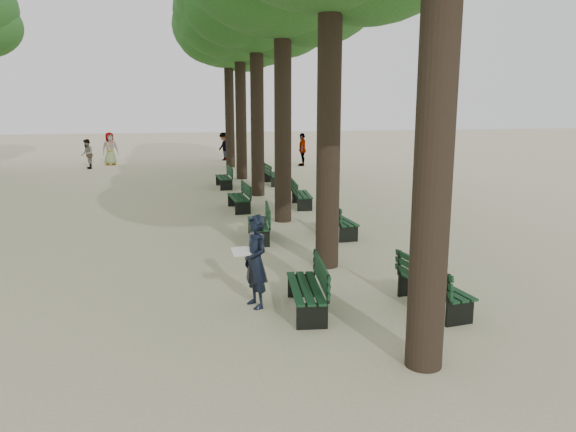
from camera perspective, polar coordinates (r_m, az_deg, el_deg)
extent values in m
plane|color=beige|center=(9.73, 0.21, -10.59)|extent=(120.00, 120.00, 0.00)
cylinder|color=#33261C|center=(7.61, 14.90, 11.78)|extent=(0.52, 0.52, 7.50)
cylinder|color=#33261C|center=(12.29, 4.20, 11.90)|extent=(0.52, 0.52, 7.50)
cylinder|color=#33261C|center=(17.15, -0.53, 11.83)|extent=(0.52, 0.52, 7.50)
cylinder|color=#33261C|center=(22.07, -3.16, 11.76)|extent=(0.52, 0.52, 7.50)
cylinder|color=#33261C|center=(27.03, -4.83, 11.70)|extent=(0.52, 0.52, 7.50)
ellipsoid|color=#1F561D|center=(27.32, -4.98, 20.01)|extent=(6.00, 6.00, 4.50)
cylinder|color=#33261C|center=(31.99, -5.98, 11.65)|extent=(0.52, 0.52, 7.50)
ellipsoid|color=#1F561D|center=(32.24, -6.13, 18.69)|extent=(6.00, 6.00, 4.50)
cube|color=black|center=(10.04, 1.76, -8.51)|extent=(0.73, 1.85, 0.45)
cube|color=black|center=(9.97, 1.77, -7.29)|extent=(0.75, 1.85, 0.04)
cube|color=black|center=(9.92, 3.39, -5.76)|extent=(0.25, 1.79, 0.40)
cube|color=black|center=(15.14, -3.09, -1.60)|extent=(0.73, 1.85, 0.45)
cube|color=black|center=(15.10, -3.10, -0.77)|extent=(0.75, 1.85, 0.04)
cube|color=black|center=(15.05, -2.05, 0.26)|extent=(0.25, 1.79, 0.40)
cube|color=black|center=(19.31, -5.07, 1.24)|extent=(0.60, 1.82, 0.45)
cube|color=black|center=(19.27, -5.08, 1.90)|extent=(0.62, 1.82, 0.04)
cube|color=black|center=(19.27, -4.28, 2.73)|extent=(0.13, 1.80, 0.40)
cube|color=black|center=(24.47, -6.57, 3.40)|extent=(0.58, 1.82, 0.45)
cube|color=black|center=(24.44, -6.58, 3.92)|extent=(0.60, 1.82, 0.04)
cube|color=black|center=(24.44, -5.94, 4.57)|extent=(0.10, 1.80, 0.40)
cube|color=black|center=(10.50, 14.63, -7.98)|extent=(0.74, 1.85, 0.45)
cube|color=black|center=(10.43, 14.69, -6.82)|extent=(0.76, 1.85, 0.04)
cube|color=black|center=(10.20, 13.45, -5.58)|extent=(0.26, 1.79, 0.40)
cube|color=black|center=(15.69, 5.21, -1.17)|extent=(0.62, 1.83, 0.45)
cube|color=black|center=(15.64, 5.23, -0.36)|extent=(0.64, 1.83, 0.04)
cube|color=black|center=(15.49, 4.27, 0.56)|extent=(0.14, 1.80, 0.40)
cube|color=black|center=(19.86, 1.47, 1.58)|extent=(0.70, 1.84, 0.45)
cube|color=black|center=(19.82, 1.48, 2.22)|extent=(0.72, 1.85, 0.04)
cube|color=black|center=(19.75, 0.68, 2.98)|extent=(0.23, 1.79, 0.40)
cube|color=black|center=(25.25, -1.47, 3.73)|extent=(0.56, 1.81, 0.45)
cube|color=black|center=(25.22, -1.47, 4.23)|extent=(0.58, 1.81, 0.04)
cube|color=black|center=(25.14, -2.10, 4.82)|extent=(0.08, 1.80, 0.40)
imported|color=black|center=(10.12, -3.31, -4.63)|extent=(0.55, 0.75, 1.70)
cube|color=white|center=(10.04, -4.74, -3.62)|extent=(0.37, 0.29, 0.12)
imported|color=#262628|center=(35.88, -6.54, 7.04)|extent=(0.73, 1.19, 1.76)
imported|color=#262628|center=(32.62, 1.46, 6.77)|extent=(0.69, 1.17, 1.89)
imported|color=#262628|center=(34.62, -17.62, 6.54)|extent=(1.01, 0.71, 1.91)
imported|color=#262628|center=(32.99, -19.74, 5.94)|extent=(0.44, 0.84, 1.64)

